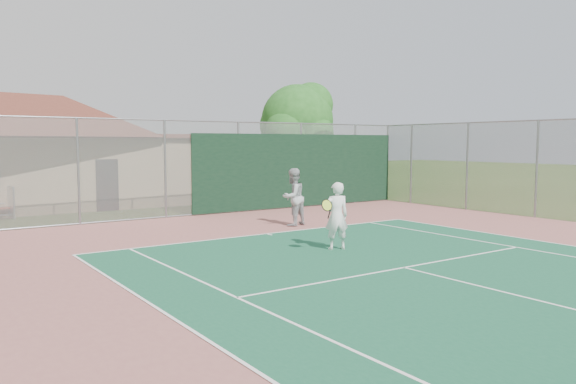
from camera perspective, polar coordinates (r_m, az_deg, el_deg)
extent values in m
cylinder|color=gray|center=(19.53, -20.53, 1.93)|extent=(0.08, 0.08, 3.50)
cylinder|color=gray|center=(20.48, -12.37, 2.26)|extent=(0.08, 0.08, 3.50)
cylinder|color=gray|center=(21.80, -5.06, 2.52)|extent=(0.08, 0.08, 3.50)
cylinder|color=gray|center=(23.43, 1.33, 2.71)|extent=(0.08, 0.08, 3.50)
cylinder|color=gray|center=(25.32, 6.82, 2.84)|extent=(0.08, 0.08, 3.50)
cylinder|color=gray|center=(26.69, 10.04, 2.91)|extent=(0.08, 0.08, 3.50)
cylinder|color=gray|center=(20.87, -9.90, 7.16)|extent=(20.00, 0.05, 0.05)
cylinder|color=gray|center=(21.02, -9.76, -2.28)|extent=(20.00, 0.05, 0.05)
cube|color=#999EA0|center=(20.88, -9.83, 2.35)|extent=(20.00, 0.02, 3.50)
cube|color=black|center=(23.40, 1.40, 2.21)|extent=(10.00, 0.04, 3.00)
cylinder|color=gray|center=(25.65, 12.41, 2.79)|extent=(0.08, 0.08, 3.50)
cylinder|color=gray|center=(23.71, 17.73, 2.50)|extent=(0.08, 0.08, 3.50)
cylinder|color=gray|center=(22.02, 23.94, 2.13)|extent=(0.08, 0.08, 3.50)
cube|color=#999EA0|center=(23.71, 17.73, 2.50)|extent=(0.02, 9.00, 3.50)
cube|color=tan|center=(26.62, -24.42, 1.92)|extent=(11.82, 7.98, 2.93)
cube|color=brown|center=(26.60, -24.54, 5.17)|extent=(12.32, 8.47, 0.18)
pyramid|color=brown|center=(26.67, -24.67, 8.84)|extent=(13.01, 8.78, 1.76)
cube|color=black|center=(23.29, -17.88, 0.66)|extent=(0.88, 0.06, 2.05)
cube|color=#B2B5BA|center=(22.85, -26.68, -0.83)|extent=(0.27, 1.89, 1.16)
cylinder|color=#3B2215|center=(26.00, 0.95, 2.26)|extent=(0.37, 0.37, 2.89)
sphere|color=#1F5A1C|center=(25.99, 0.96, 7.27)|extent=(3.31, 3.31, 3.31)
sphere|color=#1F5A1C|center=(26.78, 2.19, 6.32)|extent=(2.27, 2.27, 2.27)
sphere|color=#1F5A1C|center=(25.16, -0.03, 6.17)|extent=(2.07, 2.07, 2.07)
sphere|color=#1F5A1C|center=(25.35, 2.57, 5.93)|extent=(1.86, 1.86, 1.86)
sphere|color=#1F5A1C|center=(26.48, -0.64, 6.78)|extent=(2.07, 2.07, 2.07)
sphere|color=#1F5A1C|center=(26.23, 2.34, 8.83)|extent=(2.07, 2.07, 2.07)
imported|color=white|center=(14.11, 4.95, -2.51)|extent=(0.72, 0.59, 1.70)
imported|color=#A8AAAD|center=(18.12, 0.51, -0.57)|extent=(1.05, 0.90, 1.86)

